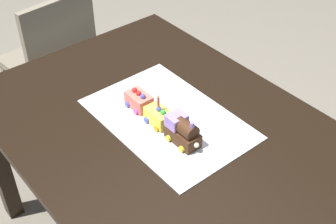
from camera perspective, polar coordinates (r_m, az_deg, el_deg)
The scene contains 7 objects.
dining_table at distance 1.73m, azimuth -0.29°, elevation -4.50°, with size 1.40×1.00×0.74m.
chair at distance 2.56m, azimuth -13.88°, elevation 6.14°, with size 0.43×0.43×0.86m.
cake_board at distance 1.68m, azimuth -0.00°, elevation -0.84°, with size 0.60×0.40×0.00m, color silver.
cake_locomotive at distance 1.56m, azimuth 1.81°, elevation -2.35°, with size 0.14×0.08×0.12m.
cake_car_caboose_lemon at distance 1.65m, azimuth -1.12°, elevation -0.53°, with size 0.10×0.08×0.07m.
cake_car_hopper_coral at distance 1.72m, azimuth -3.58°, elevation 1.44°, with size 0.10×0.08×0.07m.
birthday_candle at distance 1.61m, azimuth -1.20°, elevation 1.40°, with size 0.01×0.01×0.05m.
Camera 1 is at (-0.97, 0.78, 1.83)m, focal length 49.65 mm.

